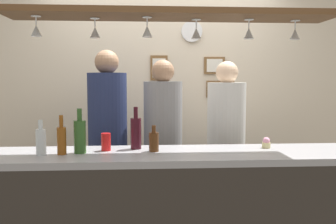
{
  "coord_description": "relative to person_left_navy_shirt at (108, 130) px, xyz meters",
  "views": [
    {
      "loc": [
        -0.19,
        -2.76,
        1.51
      ],
      "look_at": [
        0.0,
        0.1,
        1.26
      ],
      "focal_mm": 38.65,
      "sensor_mm": 36.0,
      "label": 1
    }
  ],
  "objects": [
    {
      "name": "wall_clock",
      "position": [
        0.82,
        0.64,
        0.95
      ],
      "size": [
        0.22,
        0.03,
        0.22
      ],
      "primitive_type": "cylinder",
      "rotation": [
        1.57,
        0.0,
        0.0
      ],
      "color": "white",
      "rests_on": "back_wall"
    },
    {
      "name": "back_wall",
      "position": [
        0.51,
        0.69,
        0.23
      ],
      "size": [
        4.4,
        0.06,
        2.6
      ],
      "primitive_type": "cube",
      "color": "beige",
      "rests_on": "ground_plane"
    },
    {
      "name": "person_right_white_patterned_shirt",
      "position": [
        1.05,
        0.0,
        -0.06
      ],
      "size": [
        0.34,
        0.34,
        1.68
      ],
      "color": "#2D334C",
      "rests_on": "ground_plane"
    },
    {
      "name": "overhead_glass_rack",
      "position": [
        0.51,
        -0.71,
        0.88
      ],
      "size": [
        2.2,
        0.36,
        0.04
      ],
      "primitive_type": "cube",
      "color": "brown"
    },
    {
      "name": "bottle_beer_amber_tall",
      "position": [
        -0.22,
        -0.78,
        0.05
      ],
      "size": [
        0.06,
        0.06,
        0.26
      ],
      "color": "brown",
      "rests_on": "bar_counter"
    },
    {
      "name": "picture_frame_crest",
      "position": [
        0.48,
        0.65,
        0.56
      ],
      "size": [
        0.18,
        0.02,
        0.26
      ],
      "color": "brown",
      "rests_on": "back_wall"
    },
    {
      "name": "bar_counter",
      "position": [
        0.51,
        -0.91,
        -0.38
      ],
      "size": [
        2.7,
        0.55,
        1.02
      ],
      "color": "#99999E",
      "rests_on": "ground_plane"
    },
    {
      "name": "hanging_wineglass_center_right",
      "position": [
        1.04,
        -0.68,
        0.76
      ],
      "size": [
        0.07,
        0.07,
        0.13
      ],
      "color": "silver",
      "rests_on": "overhead_glass_rack"
    },
    {
      "name": "bottle_wine_dark_red",
      "position": [
        0.26,
        -0.62,
        0.07
      ],
      "size": [
        0.08,
        0.08,
        0.3
      ],
      "color": "#380F19",
      "rests_on": "bar_counter"
    },
    {
      "name": "hanging_wineglass_left",
      "position": [
        -0.01,
        -0.66,
        0.76
      ],
      "size": [
        0.07,
        0.07,
        0.13
      ],
      "color": "silver",
      "rests_on": "overhead_glass_rack"
    },
    {
      "name": "bottle_beer_brown_stubby",
      "position": [
        0.39,
        -0.72,
        0.02
      ],
      "size": [
        0.07,
        0.07,
        0.18
      ],
      "color": "#512D14",
      "rests_on": "bar_counter"
    },
    {
      "name": "person_left_navy_shirt",
      "position": [
        0.0,
        0.0,
        0.0
      ],
      "size": [
        0.34,
        0.34,
        1.77
      ],
      "color": "#2D334C",
      "rests_on": "ground_plane"
    },
    {
      "name": "bottle_soda_clear",
      "position": [
        -0.35,
        -0.79,
        0.04
      ],
      "size": [
        0.06,
        0.06,
        0.23
      ],
      "color": "silver",
      "rests_on": "bar_counter"
    },
    {
      "name": "cupcake",
      "position": [
        1.2,
        -0.65,
        -0.01
      ],
      "size": [
        0.06,
        0.06,
        0.08
      ],
      "color": "beige",
      "rests_on": "bar_counter"
    },
    {
      "name": "person_middle_grey_shirt",
      "position": [
        0.49,
        -0.0,
        -0.05
      ],
      "size": [
        0.34,
        0.34,
        1.69
      ],
      "color": "#2D334C",
      "rests_on": "ground_plane"
    },
    {
      "name": "hanging_wineglass_right",
      "position": [
        1.38,
        -0.66,
        0.76
      ],
      "size": [
        0.07,
        0.07,
        0.13
      ],
      "color": "silver",
      "rests_on": "overhead_glass_rack"
    },
    {
      "name": "hanging_wineglass_center_left",
      "position": [
        0.34,
        -0.73,
        0.76
      ],
      "size": [
        0.07,
        0.07,
        0.13
      ],
      "color": "silver",
      "rests_on": "overhead_glass_rack"
    },
    {
      "name": "hanging_wineglass_center",
      "position": [
        0.68,
        -0.66,
        0.76
      ],
      "size": [
        0.07,
        0.07,
        0.13
      ],
      "color": "silver",
      "rests_on": "overhead_glass_rack"
    },
    {
      "name": "drink_can",
      "position": [
        0.06,
        -0.67,
        0.01
      ],
      "size": [
        0.07,
        0.07,
        0.12
      ],
      "primitive_type": "cylinder",
      "color": "red",
      "rests_on": "bar_counter"
    },
    {
      "name": "hanging_wineglass_far_left",
      "position": [
        -0.38,
        -0.73,
        0.76
      ],
      "size": [
        0.07,
        0.07,
        0.13
      ],
      "color": "silver",
      "rests_on": "overhead_glass_rack"
    },
    {
      "name": "bottle_champagne_green",
      "position": [
        -0.11,
        -0.75,
        0.07
      ],
      "size": [
        0.08,
        0.08,
        0.3
      ],
      "color": "#2D5623",
      "rests_on": "bar_counter"
    },
    {
      "name": "picture_frame_lower_pair",
      "position": [
        1.13,
        0.65,
        0.34
      ],
      "size": [
        0.3,
        0.02,
        0.18
      ],
      "color": "brown",
      "rests_on": "back_wall"
    },
    {
      "name": "picture_frame_upper_small",
      "position": [
        1.07,
        0.65,
        0.59
      ],
      "size": [
        0.22,
        0.02,
        0.18
      ],
      "color": "brown",
      "rests_on": "back_wall"
    }
  ]
}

